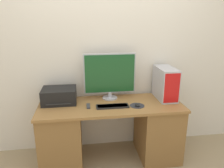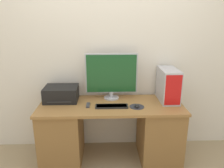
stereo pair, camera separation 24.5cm
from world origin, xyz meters
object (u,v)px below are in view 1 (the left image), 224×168
keyboard (112,106)px  computer_tower (165,83)px  monitor (110,75)px  remote_control (88,106)px  mouse (138,105)px  printer (59,96)px

keyboard → computer_tower: computer_tower is taller
monitor → remote_control: bearing=-139.6°
computer_tower → mouse: bearing=-151.6°
mouse → remote_control: bearing=172.3°
monitor → remote_control: size_ratio=4.76×
printer → remote_control: size_ratio=2.97×
keyboard → printer: printer is taller
keyboard → computer_tower: size_ratio=0.90×
monitor → keyboard: monitor is taller
mouse → printer: size_ratio=0.19×
monitor → keyboard: size_ratio=1.72×
keyboard → printer: 0.64m
monitor → computer_tower: 0.69m
mouse → printer: printer is taller
printer → monitor: bearing=5.3°
remote_control → printer: bearing=151.7°
monitor → remote_control: (-0.27, -0.23, -0.29)m
keyboard → remote_control: keyboard is taller
computer_tower → printer: computer_tower is taller
keyboard → remote_control: size_ratio=2.77×
mouse → keyboard: bearing=174.2°
mouse → remote_control: 0.55m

